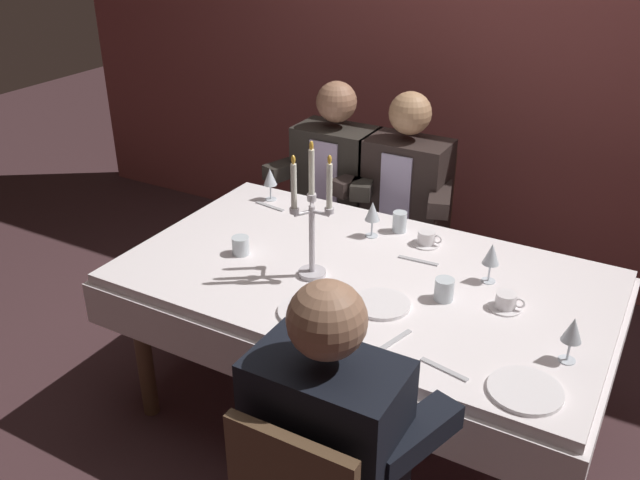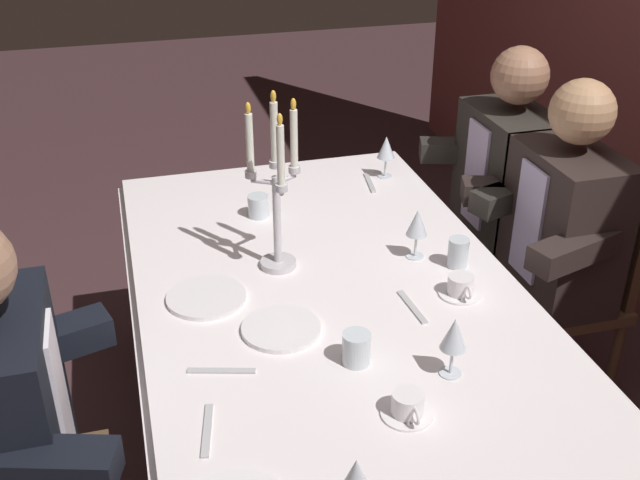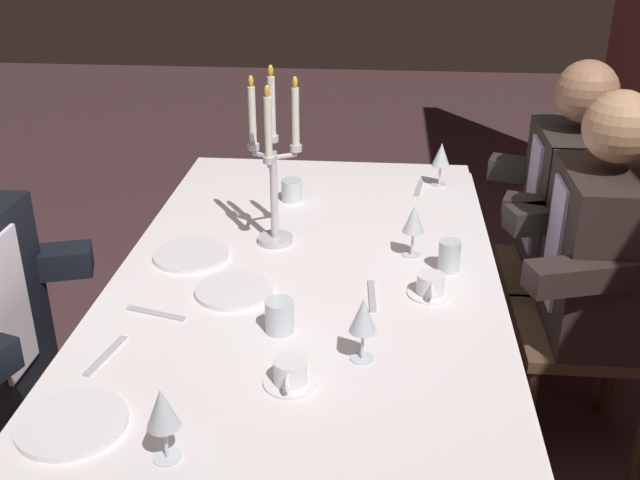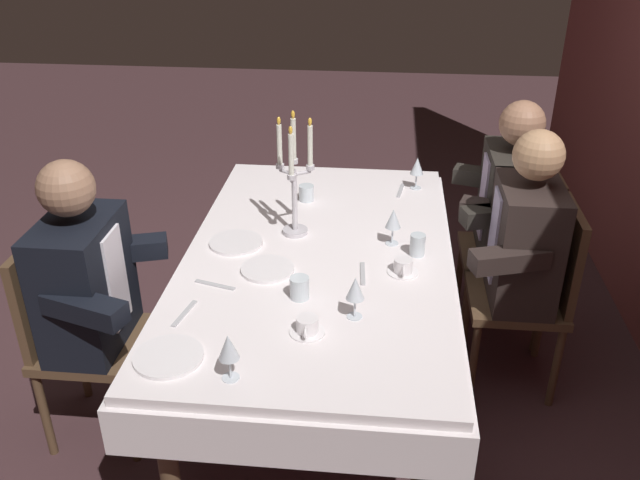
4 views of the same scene
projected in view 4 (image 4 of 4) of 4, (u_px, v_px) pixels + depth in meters
ground_plane at (318, 390)px, 3.16m from camera, size 12.00×12.00×0.00m
dining_table at (318, 277)px, 2.87m from camera, size 1.94×1.14×0.74m
candelabra at (294, 182)px, 2.86m from camera, size 0.15×0.17×0.56m
dinner_plate_0 at (268, 269)px, 2.68m from camera, size 0.21×0.21×0.01m
dinner_plate_1 at (168, 356)px, 2.19m from camera, size 0.23×0.23×0.01m
dinner_plate_2 at (236, 243)px, 2.88m from camera, size 0.23×0.23×0.01m
wine_glass_0 at (417, 167)px, 3.35m from camera, size 0.07×0.07×0.16m
wine_glass_1 at (355, 289)px, 2.35m from camera, size 0.07×0.07×0.16m
wine_glass_2 at (229, 349)px, 2.05m from camera, size 0.07×0.07×0.16m
wine_glass_3 at (393, 219)px, 2.83m from camera, size 0.07×0.07×0.16m
water_tumbler_0 at (417, 245)px, 2.78m from camera, size 0.06×0.06×0.09m
water_tumbler_1 at (299, 288)px, 2.49m from camera, size 0.07×0.07×0.09m
water_tumbler_2 at (306, 193)px, 3.26m from camera, size 0.07×0.07×0.08m
coffee_cup_0 at (307, 326)px, 2.30m from camera, size 0.13×0.12×0.06m
coffee_cup_1 at (403, 267)px, 2.66m from camera, size 0.13×0.12×0.06m
spoon_0 at (184, 313)px, 2.42m from camera, size 0.17×0.05×0.01m
fork_1 at (215, 285)px, 2.59m from camera, size 0.06×0.17×0.01m
fork_2 at (363, 273)px, 2.66m from camera, size 0.17×0.03×0.01m
fork_3 at (401, 191)px, 3.37m from camera, size 0.17×0.04×0.01m
seated_diner_0 at (512, 203)px, 3.26m from camera, size 0.63×0.48×1.24m
seated_diner_1 at (526, 242)px, 2.91m from camera, size 0.63×0.48×1.24m
seated_diner_2 at (83, 282)px, 2.62m from camera, size 0.63×0.48×1.24m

